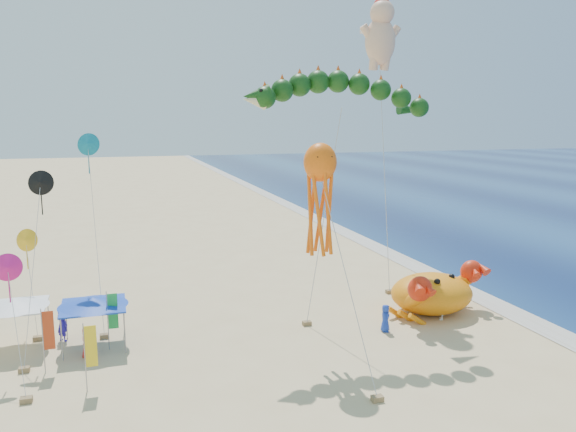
# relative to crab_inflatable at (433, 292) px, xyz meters

# --- Properties ---
(ground) EXTENTS (320.00, 320.00, 0.00)m
(ground) POSITION_rel_crab_inflatable_xyz_m (-7.17, -1.10, -1.36)
(ground) COLOR #D1B784
(ground) RESTS_ON ground
(foam_strip) EXTENTS (320.00, 320.00, 0.00)m
(foam_strip) POSITION_rel_crab_inflatable_xyz_m (4.83, -1.10, -1.36)
(foam_strip) COLOR silver
(foam_strip) RESTS_ON ground
(crab_inflatable) EXTENTS (7.06, 6.07, 3.10)m
(crab_inflatable) POSITION_rel_crab_inflatable_xyz_m (0.00, 0.00, 0.00)
(crab_inflatable) COLOR orange
(crab_inflatable) RESTS_ON ground
(dragon_kite) EXTENTS (10.98, 2.37, 14.32)m
(dragon_kite) POSITION_rel_crab_inflatable_xyz_m (-6.40, 0.20, 11.75)
(dragon_kite) COLOR #10370F
(dragon_kite) RESTS_ON ground
(cherub_kite) EXTENTS (2.15, 3.50, 20.05)m
(cherub_kite) POSITION_rel_crab_inflatable_xyz_m (-0.67, 6.78, 16.42)
(cherub_kite) COLOR #F0B592
(cherub_kite) RESTS_ON ground
(octopus_kite) EXTENTS (1.68, 6.69, 10.85)m
(octopus_kite) POSITION_rel_crab_inflatable_xyz_m (-8.83, -3.38, 7.09)
(octopus_kite) COLOR #FF640D
(octopus_kite) RESTS_ON ground
(canopy_blue) EXTENTS (3.61, 3.61, 2.71)m
(canopy_blue) POSITION_rel_crab_inflatable_xyz_m (-20.00, 0.89, 1.08)
(canopy_blue) COLOR gray
(canopy_blue) RESTS_ON ground
(canopy_white) EXTENTS (3.46, 3.46, 2.71)m
(canopy_white) POSITION_rel_crab_inflatable_xyz_m (-23.95, 1.90, 1.08)
(canopy_white) COLOR gray
(canopy_white) RESTS_ON ground
(feather_flags) EXTENTS (7.26, 5.30, 3.20)m
(feather_flags) POSITION_rel_crab_inflatable_xyz_m (-21.71, -1.33, 0.65)
(feather_flags) COLOR gray
(feather_flags) RESTS_ON ground
(beachgoers) EXTENTS (27.21, 8.43, 1.89)m
(beachgoers) POSITION_rel_crab_inflatable_xyz_m (-18.57, 1.58, -0.52)
(beachgoers) COLOR #271CA7
(beachgoers) RESTS_ON ground
(small_kites) EXTENTS (8.84, 9.72, 11.24)m
(small_kites) POSITION_rel_crab_inflatable_xyz_m (-23.28, 2.53, 5.43)
(small_kites) COLOR #D7177D
(small_kites) RESTS_ON ground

